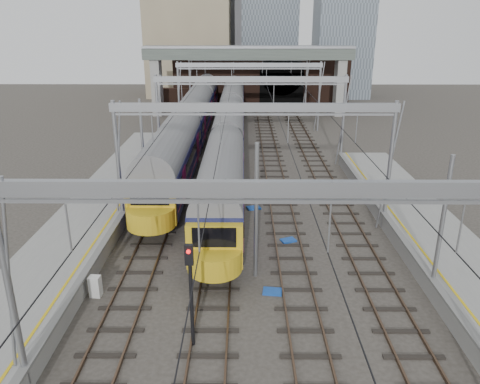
{
  "coord_description": "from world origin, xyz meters",
  "views": [
    {
      "loc": [
        -0.64,
        -19.05,
        12.26
      ],
      "look_at": [
        -0.83,
        7.96,
        2.4
      ],
      "focal_mm": 35.0,
      "sensor_mm": 36.0,
      "label": 1
    }
  ],
  "objects_px": {
    "signal_near_left": "(191,282)",
    "signal_near_centre": "(224,216)",
    "relay_cabinet": "(95,286)",
    "train_second": "(195,115)",
    "train_main": "(231,114)"
  },
  "relations": [
    {
      "from": "signal_near_centre",
      "to": "train_second",
      "type": "bearing_deg",
      "value": 81.03
    },
    {
      "from": "relay_cabinet",
      "to": "train_second",
      "type": "bearing_deg",
      "value": 92.78
    },
    {
      "from": "train_main",
      "to": "relay_cabinet",
      "type": "xyz_separation_m",
      "value": [
        -5.61,
        -33.32,
        -1.98
      ]
    },
    {
      "from": "train_second",
      "to": "train_main",
      "type": "bearing_deg",
      "value": 18.25
    },
    {
      "from": "train_main",
      "to": "signal_near_left",
      "type": "relative_size",
      "value": 14.27
    },
    {
      "from": "signal_near_centre",
      "to": "relay_cabinet",
      "type": "distance_m",
      "value": 6.94
    },
    {
      "from": "signal_near_centre",
      "to": "relay_cabinet",
      "type": "bearing_deg",
      "value": -177.56
    },
    {
      "from": "train_second",
      "to": "relay_cabinet",
      "type": "xyz_separation_m",
      "value": [
        -1.61,
        -32.0,
        -2.1
      ]
    },
    {
      "from": "signal_near_left",
      "to": "signal_near_centre",
      "type": "distance_m",
      "value": 5.85
    },
    {
      "from": "train_main",
      "to": "signal_near_centre",
      "type": "xyz_separation_m",
      "value": [
        0.41,
        -31.15,
        0.73
      ]
    },
    {
      "from": "signal_near_centre",
      "to": "signal_near_left",
      "type": "bearing_deg",
      "value": -117.7
    },
    {
      "from": "train_second",
      "to": "signal_near_centre",
      "type": "xyz_separation_m",
      "value": [
        4.41,
        -29.83,
        0.61
      ]
    },
    {
      "from": "train_main",
      "to": "relay_cabinet",
      "type": "relative_size",
      "value": 62.59
    },
    {
      "from": "train_main",
      "to": "train_second",
      "type": "relative_size",
      "value": 1.24
    },
    {
      "from": "train_second",
      "to": "signal_near_left",
      "type": "height_order",
      "value": "train_second"
    }
  ]
}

